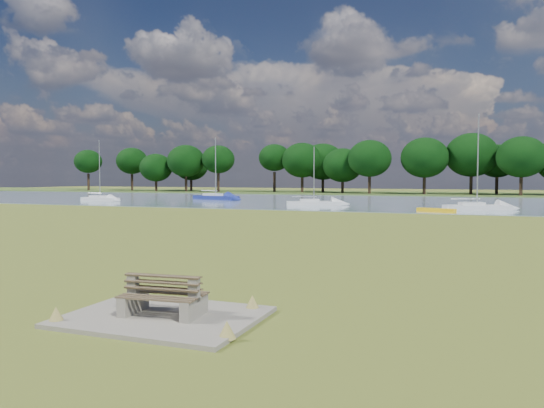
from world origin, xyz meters
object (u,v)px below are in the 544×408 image
(bench_pair, at_px, (163,297))
(sailboat_5, at_px, (215,196))
(sailboat_2, at_px, (100,198))
(sailboat_3, at_px, (476,205))
(kayak, at_px, (436,210))
(sailboat_1, at_px, (313,202))

(bench_pair, bearing_deg, sailboat_5, 110.91)
(sailboat_2, height_order, sailboat_3, sailboat_3)
(kayak, xyz_separation_m, sailboat_2, (-40.79, 6.23, 0.26))
(sailboat_5, bearing_deg, bench_pair, -46.73)
(bench_pair, distance_m, sailboat_5, 58.73)
(kayak, relative_size, sailboat_5, 0.41)
(sailboat_1, bearing_deg, kayak, -47.66)
(kayak, height_order, sailboat_1, sailboat_1)
(sailboat_5, bearing_deg, kayak, -9.70)
(sailboat_1, bearing_deg, bench_pair, -98.89)
(bench_pair, height_order, kayak, bench_pair)
(kayak, relative_size, sailboat_3, 0.38)
(sailboat_5, bearing_deg, sailboat_3, -0.89)
(sailboat_2, bearing_deg, sailboat_3, 6.76)
(sailboat_1, relative_size, sailboat_3, 0.71)
(bench_pair, distance_m, sailboat_1, 45.55)
(sailboat_3, distance_m, sailboat_5, 33.98)
(sailboat_1, relative_size, sailboat_2, 0.83)
(sailboat_1, distance_m, sailboat_3, 16.46)
(sailboat_1, xyz_separation_m, sailboat_3, (16.29, -2.33, 0.07))
(kayak, xyz_separation_m, sailboat_3, (3.25, 4.18, 0.28))
(kayak, bearing_deg, sailboat_3, 73.01)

